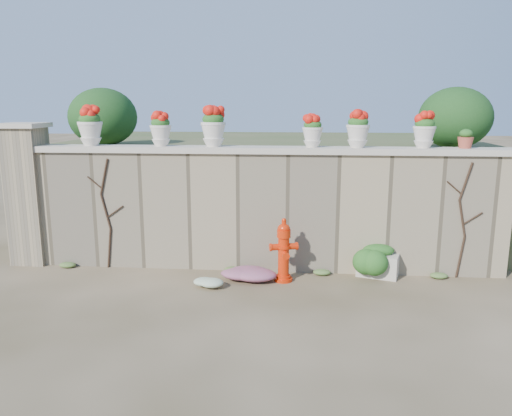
# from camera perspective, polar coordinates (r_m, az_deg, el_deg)

# --- Properties ---
(ground) EXTENTS (80.00, 80.00, 0.00)m
(ground) POSITION_cam_1_polar(r_m,az_deg,el_deg) (7.08, -0.25, -11.48)
(ground) COLOR #473B23
(ground) RESTS_ON ground
(stone_wall) EXTENTS (8.00, 0.40, 2.00)m
(stone_wall) POSITION_cam_1_polar(r_m,az_deg,el_deg) (8.49, 0.86, -0.42)
(stone_wall) COLOR gray
(stone_wall) RESTS_ON ground
(wall_cap) EXTENTS (8.10, 0.52, 0.10)m
(wall_cap) POSITION_cam_1_polar(r_m,az_deg,el_deg) (8.33, 0.88, 6.66)
(wall_cap) COLOR beige
(wall_cap) RESTS_ON stone_wall
(gate_pillar) EXTENTS (0.72, 0.72, 2.48)m
(gate_pillar) POSITION_cam_1_polar(r_m,az_deg,el_deg) (9.66, -24.51, 1.57)
(gate_pillar) COLOR gray
(gate_pillar) RESTS_ON ground
(raised_fill) EXTENTS (9.00, 6.00, 2.00)m
(raised_fill) POSITION_cam_1_polar(r_m,az_deg,el_deg) (11.63, 2.01, 2.92)
(raised_fill) COLOR #384C23
(raised_fill) RESTS_ON ground
(back_shrub_left) EXTENTS (1.30, 1.30, 1.10)m
(back_shrub_left) POSITION_cam_1_polar(r_m,az_deg,el_deg) (10.21, -17.09, 9.92)
(back_shrub_left) COLOR #143814
(back_shrub_left) RESTS_ON raised_fill
(back_shrub_right) EXTENTS (1.30, 1.30, 1.10)m
(back_shrub_right) POSITION_cam_1_polar(r_m,az_deg,el_deg) (9.88, 21.81, 9.55)
(back_shrub_right) COLOR #143814
(back_shrub_right) RESTS_ON raised_fill
(vine_left) EXTENTS (0.60, 0.04, 1.91)m
(vine_left) POSITION_cam_1_polar(r_m,az_deg,el_deg) (8.88, -16.72, -0.44)
(vine_left) COLOR black
(vine_left) RESTS_ON ground
(vine_right) EXTENTS (0.60, 0.04, 1.91)m
(vine_right) POSITION_cam_1_polar(r_m,az_deg,el_deg) (8.66, 22.57, -1.15)
(vine_right) COLOR black
(vine_right) RESTS_ON ground
(fire_hydrant) EXTENTS (0.45, 0.32, 1.03)m
(fire_hydrant) POSITION_cam_1_polar(r_m,az_deg,el_deg) (7.98, 3.18, -4.81)
(fire_hydrant) COLOR red
(fire_hydrant) RESTS_ON ground
(planter_box) EXTENTS (0.73, 0.55, 0.54)m
(planter_box) POSITION_cam_1_polar(r_m,az_deg,el_deg) (8.52, 13.77, -5.94)
(planter_box) COLOR beige
(planter_box) RESTS_ON ground
(green_shrub) EXTENTS (0.69, 0.62, 0.65)m
(green_shrub) POSITION_cam_1_polar(r_m,az_deg,el_deg) (8.30, 13.20, -5.83)
(green_shrub) COLOR #1E5119
(green_shrub) RESTS_ON ground
(magenta_clump) EXTENTS (0.96, 0.64, 0.26)m
(magenta_clump) POSITION_cam_1_polar(r_m,az_deg,el_deg) (8.12, -1.21, -7.39)
(magenta_clump) COLOR #CD2997
(magenta_clump) RESTS_ON ground
(white_flowers) EXTENTS (0.56, 0.45, 0.20)m
(white_flowers) POSITION_cam_1_polar(r_m,az_deg,el_deg) (7.82, -5.66, -8.41)
(white_flowers) COLOR white
(white_flowers) RESTS_ON ground
(urn_pot_0) EXTENTS (0.41, 0.41, 0.65)m
(urn_pot_0) POSITION_cam_1_polar(r_m,az_deg,el_deg) (9.01, -18.43, 8.82)
(urn_pot_0) COLOR silver
(urn_pot_0) RESTS_ON wall_cap
(urn_pot_1) EXTENTS (0.36, 0.36, 0.56)m
(urn_pot_1) POSITION_cam_1_polar(r_m,az_deg,el_deg) (8.60, -10.85, 8.81)
(urn_pot_1) COLOR silver
(urn_pot_1) RESTS_ON wall_cap
(urn_pot_2) EXTENTS (0.42, 0.42, 0.65)m
(urn_pot_2) POSITION_cam_1_polar(r_m,az_deg,el_deg) (8.40, -4.90, 9.21)
(urn_pot_2) COLOR silver
(urn_pot_2) RESTS_ON wall_cap
(urn_pot_3) EXTENTS (0.33, 0.33, 0.52)m
(urn_pot_3) POSITION_cam_1_polar(r_m,az_deg,el_deg) (8.29, 6.48, 8.71)
(urn_pot_3) COLOR silver
(urn_pot_3) RESTS_ON wall_cap
(urn_pot_4) EXTENTS (0.38, 0.38, 0.59)m
(urn_pot_4) POSITION_cam_1_polar(r_m,az_deg,el_deg) (8.33, 11.56, 8.80)
(urn_pot_4) COLOR silver
(urn_pot_4) RESTS_ON wall_cap
(urn_pot_5) EXTENTS (0.36, 0.36, 0.56)m
(urn_pot_5) POSITION_cam_1_polar(r_m,az_deg,el_deg) (8.52, 18.67, 8.38)
(urn_pot_5) COLOR silver
(urn_pot_5) RESTS_ON wall_cap
(terracotta_pot) EXTENTS (0.25, 0.25, 0.30)m
(terracotta_pot) POSITION_cam_1_polar(r_m,az_deg,el_deg) (8.70, 22.82, 7.20)
(terracotta_pot) COLOR #AC4834
(terracotta_pot) RESTS_ON wall_cap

